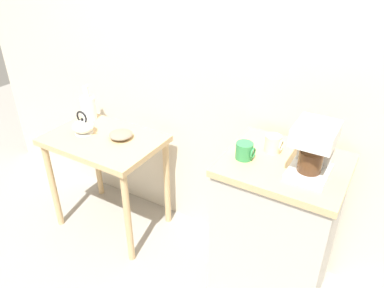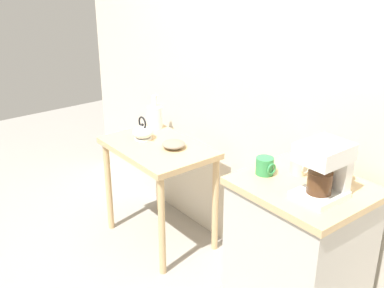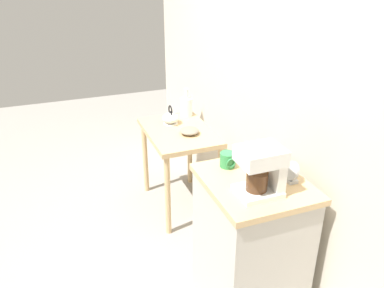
{
  "view_description": "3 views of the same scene",
  "coord_description": "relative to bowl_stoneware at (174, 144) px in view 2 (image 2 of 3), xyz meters",
  "views": [
    {
      "loc": [
        0.94,
        -1.54,
        1.91
      ],
      "look_at": [
        0.05,
        -0.04,
        0.91
      ],
      "focal_mm": 34.34,
      "sensor_mm": 36.0,
      "label": 1
    },
    {
      "loc": [
        1.79,
        -1.62,
        1.95
      ],
      "look_at": [
        -0.22,
        -0.05,
        0.9
      ],
      "focal_mm": 43.99,
      "sensor_mm": 36.0,
      "label": 2
    },
    {
      "loc": [
        2.14,
        -0.95,
        2.02
      ],
      "look_at": [
        -0.23,
        -0.05,
        0.81
      ],
      "focal_mm": 36.42,
      "sensor_mm": 36.0,
      "label": 3
    }
  ],
  "objects": [
    {
      "name": "mug_small_cream",
      "position": [
        1.02,
        0.03,
        0.21
      ],
      "size": [
        0.09,
        0.08,
        0.09
      ],
      "color": "beige",
      "rests_on": "kitchen_counter"
    },
    {
      "name": "teakettle",
      "position": [
        -0.26,
        -0.07,
        0.02
      ],
      "size": [
        0.17,
        0.14,
        0.17
      ],
      "color": "white",
      "rests_on": "wooden_table"
    },
    {
      "name": "table_clock",
      "position": [
        1.19,
        0.14,
        0.22
      ],
      "size": [
        0.11,
        0.05,
        0.12
      ],
      "color": "#B2B5BA",
      "rests_on": "kitchen_counter"
    },
    {
      "name": "bowl_stoneware",
      "position": [
        0.0,
        0.0,
        0.0
      ],
      "size": [
        0.15,
        0.15,
        0.05
      ],
      "color": "gray",
      "rests_on": "wooden_table"
    },
    {
      "name": "mug_tall_green",
      "position": [
        0.92,
        -0.11,
        0.21
      ],
      "size": [
        0.09,
        0.09,
        0.09
      ],
      "color": "#338C4C",
      "rests_on": "kitchen_counter"
    },
    {
      "name": "wooden_table",
      "position": [
        -0.11,
        -0.05,
        -0.14
      ],
      "size": [
        0.77,
        0.52,
        0.74
      ],
      "color": "tan",
      "rests_on": "ground_plane"
    },
    {
      "name": "coffee_maker",
      "position": [
        1.23,
        -0.07,
        0.31
      ],
      "size": [
        0.18,
        0.22,
        0.26
      ],
      "color": "white",
      "rests_on": "kitchen_counter"
    },
    {
      "name": "back_wall",
      "position": [
        0.65,
        0.34,
        0.63
      ],
      "size": [
        4.4,
        0.1,
        2.8
      ],
      "primitive_type": "cube",
      "color": "beige",
      "rests_on": "ground_plane"
    },
    {
      "name": "ground_plane",
      "position": [
        0.55,
        -0.05,
        -0.77
      ],
      "size": [
        8.0,
        8.0,
        0.0
      ],
      "primitive_type": "plane",
      "color": "gray"
    },
    {
      "name": "glass_carafe_vase",
      "position": [
        -0.4,
        0.12,
        0.06
      ],
      "size": [
        0.11,
        0.11,
        0.25
      ],
      "color": "silver",
      "rests_on": "wooden_table"
    },
    {
      "name": "kitchen_counter",
      "position": [
        1.11,
        -0.04,
        -0.3
      ],
      "size": [
        0.61,
        0.53,
        0.93
      ],
      "color": "#BCB7AD",
      "rests_on": "ground_plane"
    }
  ]
}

